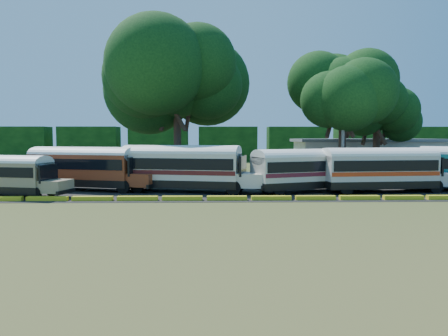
{
  "coord_description": "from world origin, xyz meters",
  "views": [
    {
      "loc": [
        -2.33,
        -28.15,
        4.29
      ],
      "look_at": [
        -1.58,
        6.0,
        1.83
      ],
      "focal_mm": 35.0,
      "sensor_mm": 36.0,
      "label": 1
    }
  ],
  "objects_px": {
    "bus_beige": "(2,173)",
    "bus_white_red": "(381,167)",
    "bus_red": "(86,165)",
    "tree_west": "(177,73)",
    "bus_cream_west": "(185,166)"
  },
  "relations": [
    {
      "from": "bus_beige",
      "to": "bus_white_red",
      "type": "bearing_deg",
      "value": 17.03
    },
    {
      "from": "bus_beige",
      "to": "bus_red",
      "type": "xyz_separation_m",
      "value": [
        4.96,
        3.57,
        0.29
      ]
    },
    {
      "from": "tree_west",
      "to": "bus_red",
      "type": "bearing_deg",
      "value": -118.3
    },
    {
      "from": "bus_red",
      "to": "bus_cream_west",
      "type": "relative_size",
      "value": 0.96
    },
    {
      "from": "bus_red",
      "to": "tree_west",
      "type": "distance_m",
      "value": 16.02
    },
    {
      "from": "bus_beige",
      "to": "bus_white_red",
      "type": "height_order",
      "value": "bus_white_red"
    },
    {
      "from": "bus_red",
      "to": "tree_west",
      "type": "bearing_deg",
      "value": 78.46
    },
    {
      "from": "bus_beige",
      "to": "bus_red",
      "type": "distance_m",
      "value": 6.12
    },
    {
      "from": "bus_cream_west",
      "to": "tree_west",
      "type": "xyz_separation_m",
      "value": [
        -1.63,
        13.02,
        8.91
      ]
    },
    {
      "from": "bus_cream_west",
      "to": "tree_west",
      "type": "distance_m",
      "value": 15.86
    },
    {
      "from": "tree_west",
      "to": "bus_cream_west",
      "type": "bearing_deg",
      "value": -82.84
    },
    {
      "from": "bus_beige",
      "to": "bus_red",
      "type": "relative_size",
      "value": 0.86
    },
    {
      "from": "tree_west",
      "to": "bus_white_red",
      "type": "bearing_deg",
      "value": -38.94
    },
    {
      "from": "bus_beige",
      "to": "tree_west",
      "type": "height_order",
      "value": "tree_west"
    },
    {
      "from": "bus_cream_west",
      "to": "bus_white_red",
      "type": "height_order",
      "value": "bus_cream_west"
    }
  ]
}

